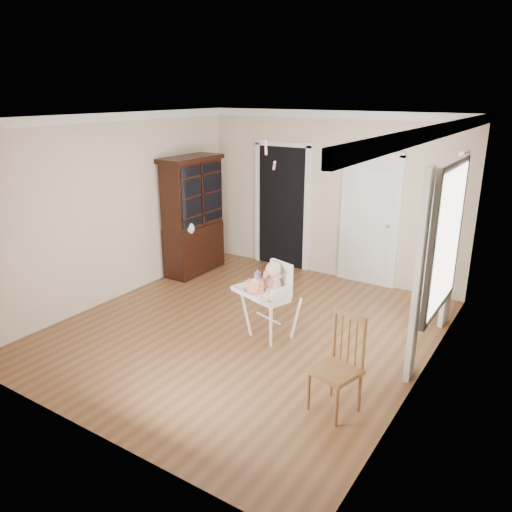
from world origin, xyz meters
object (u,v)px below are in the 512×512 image
Objects in this scene: cake at (255,286)px; sippy_cup at (257,278)px; high_chair at (271,292)px; dining_chair at (338,367)px; china_cabinet at (193,216)px.

cake is 1.40× the size of sippy_cup.
high_chair is 1.00× the size of dining_chair.
cake is at bearing 167.98° from dining_chair.
china_cabinet reaches higher than cake.
high_chair is 0.29m from cake.
high_chair is 2.77m from china_cabinet.
cake is at bearing -35.31° from china_cabinet.
china_cabinet is 4.41m from dining_chair.
sippy_cup reaches higher than cake.
dining_chair is (1.33, -0.96, -0.15)m from high_chair.
dining_chair is at bearing -31.70° from sippy_cup.
china_cabinet is at bearing 147.29° from sippy_cup.
sippy_cup is (-0.10, 0.22, 0.02)m from cake.
high_chair is 0.25m from sippy_cup.
china_cabinet reaches higher than high_chair.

